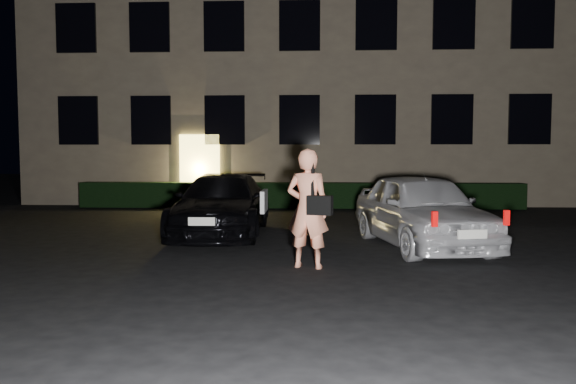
{
  "coord_description": "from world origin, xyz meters",
  "views": [
    {
      "loc": [
        0.58,
        -8.54,
        1.85
      ],
      "look_at": [
        0.05,
        2.0,
        1.12
      ],
      "focal_mm": 35.0,
      "sensor_mm": 36.0,
      "label": 1
    }
  ],
  "objects": [
    {
      "name": "man",
      "position": [
        0.45,
        0.45,
        0.97
      ],
      "size": [
        0.81,
        0.64,
        1.93
      ],
      "rotation": [
        0.0,
        0.0,
        2.88
      ],
      "color": "#FF9873",
      "rests_on": "ground"
    },
    {
      "name": "ground",
      "position": [
        0.0,
        0.0,
        0.0
      ],
      "size": [
        80.0,
        80.0,
        0.0
      ],
      "primitive_type": "plane",
      "color": "black",
      "rests_on": "ground"
    },
    {
      "name": "hatch",
      "position": [
        2.66,
        2.57,
        0.74
      ],
      "size": [
        2.58,
        4.6,
        1.48
      ],
      "rotation": [
        0.0,
        0.0,
        0.2
      ],
      "color": "silver",
      "rests_on": "ground"
    },
    {
      "name": "hedge",
      "position": [
        0.0,
        10.5,
        0.42
      ],
      "size": [
        15.0,
        0.7,
        0.85
      ],
      "primitive_type": "cube",
      "color": "black",
      "rests_on": "ground"
    },
    {
      "name": "sedan",
      "position": [
        -1.55,
        4.08,
        0.68
      ],
      "size": [
        2.07,
        4.82,
        1.36
      ],
      "rotation": [
        0.0,
        0.0,
        0.01
      ],
      "color": "black",
      "rests_on": "ground"
    },
    {
      "name": "building",
      "position": [
        -0.0,
        14.99,
        6.0
      ],
      "size": [
        20.0,
        8.11,
        12.0
      ],
      "color": "#6E604F",
      "rests_on": "ground"
    }
  ]
}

